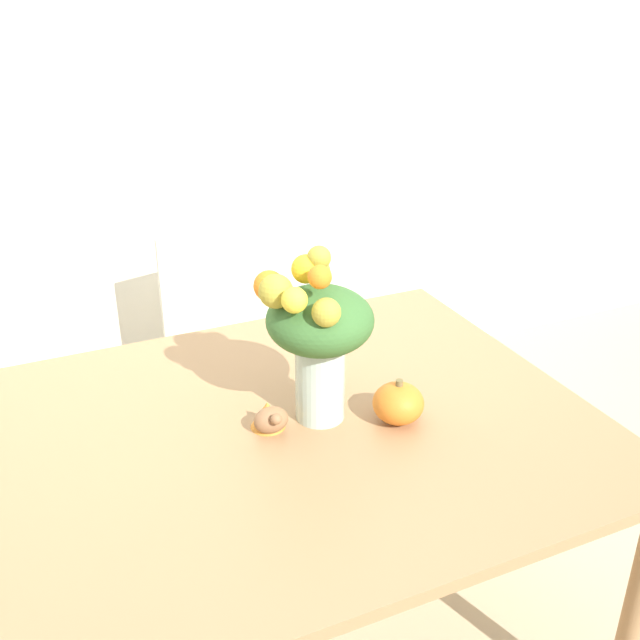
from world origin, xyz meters
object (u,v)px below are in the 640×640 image
Objects in this scene: flower_vase at (317,332)px; dining_chair_near_window at (230,352)px; pumpkin at (398,403)px; turkey_figurine at (269,417)px.

dining_chair_near_window is (0.07, 0.95, -0.53)m from flower_vase.
pumpkin is at bearing -92.94° from dining_chair_near_window.
flower_vase reaches higher than turkey_figurine.
pumpkin is 0.14× the size of dining_chair_near_window.
flower_vase is at bearing 149.92° from pumpkin.
pumpkin is (0.17, -0.10, -0.18)m from flower_vase.
flower_vase is 0.48× the size of dining_chair_near_window.
dining_chair_near_window is (0.20, 0.95, -0.33)m from turkey_figurine.
dining_chair_near_window is at bearing 78.21° from turkey_figurine.
pumpkin is at bearing -30.08° from flower_vase.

